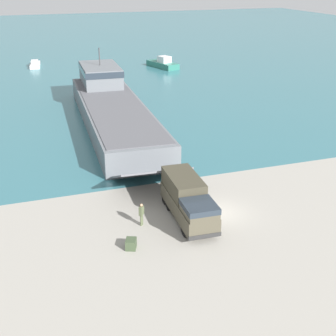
{
  "coord_description": "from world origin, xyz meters",
  "views": [
    {
      "loc": [
        -14.3,
        -29.48,
        17.67
      ],
      "look_at": [
        -2.57,
        4.64,
        2.33
      ],
      "focal_mm": 50.0,
      "sensor_mm": 36.0,
      "label": 1
    }
  ],
  "objects_px": {
    "soldier_on_ramp": "(141,213)",
    "moored_boat_b": "(163,64)",
    "moored_boat_a": "(35,64)",
    "cargo_crate": "(131,244)",
    "landing_craft": "(111,105)",
    "military_truck": "(188,199)"
  },
  "relations": [
    {
      "from": "soldier_on_ramp",
      "to": "moored_boat_b",
      "type": "relative_size",
      "value": 0.23
    },
    {
      "from": "moored_boat_a",
      "to": "cargo_crate",
      "type": "distance_m",
      "value": 69.63
    },
    {
      "from": "landing_craft",
      "to": "cargo_crate",
      "type": "relative_size",
      "value": 44.56
    },
    {
      "from": "moored_boat_b",
      "to": "moored_boat_a",
      "type": "bearing_deg",
      "value": 141.11
    },
    {
      "from": "military_truck",
      "to": "cargo_crate",
      "type": "height_order",
      "value": "military_truck"
    },
    {
      "from": "landing_craft",
      "to": "military_truck",
      "type": "relative_size",
      "value": 4.96
    },
    {
      "from": "landing_craft",
      "to": "moored_boat_a",
      "type": "height_order",
      "value": "landing_craft"
    },
    {
      "from": "military_truck",
      "to": "moored_boat_b",
      "type": "xyz_separation_m",
      "value": [
        17.2,
        57.78,
        -0.85
      ]
    },
    {
      "from": "military_truck",
      "to": "cargo_crate",
      "type": "xyz_separation_m",
      "value": [
        -5.22,
        -2.7,
        -1.25
      ]
    },
    {
      "from": "military_truck",
      "to": "cargo_crate",
      "type": "distance_m",
      "value": 6.01
    },
    {
      "from": "landing_craft",
      "to": "soldier_on_ramp",
      "type": "height_order",
      "value": "landing_craft"
    },
    {
      "from": "landing_craft",
      "to": "military_truck",
      "type": "bearing_deg",
      "value": -86.95
    },
    {
      "from": "soldier_on_ramp",
      "to": "moored_boat_a",
      "type": "distance_m",
      "value": 66.87
    },
    {
      "from": "moored_boat_a",
      "to": "cargo_crate",
      "type": "xyz_separation_m",
      "value": [
        1.16,
        -69.62,
        -0.1
      ]
    },
    {
      "from": "landing_craft",
      "to": "cargo_crate",
      "type": "bearing_deg",
      "value": -96.92
    },
    {
      "from": "landing_craft",
      "to": "cargo_crate",
      "type": "xyz_separation_m",
      "value": [
        -5.33,
        -29.64,
        -1.57
      ]
    },
    {
      "from": "cargo_crate",
      "to": "soldier_on_ramp",
      "type": "bearing_deg",
      "value": 60.87
    },
    {
      "from": "military_truck",
      "to": "soldier_on_ramp",
      "type": "distance_m",
      "value": 3.7
    },
    {
      "from": "military_truck",
      "to": "moored_boat_a",
      "type": "xyz_separation_m",
      "value": [
        -6.38,
        66.92,
        -1.16
      ]
    },
    {
      "from": "moored_boat_a",
      "to": "moored_boat_b",
      "type": "distance_m",
      "value": 25.3
    },
    {
      "from": "landing_craft",
      "to": "military_truck",
      "type": "height_order",
      "value": "landing_craft"
    },
    {
      "from": "soldier_on_ramp",
      "to": "moored_boat_b",
      "type": "height_order",
      "value": "moored_boat_b"
    }
  ]
}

